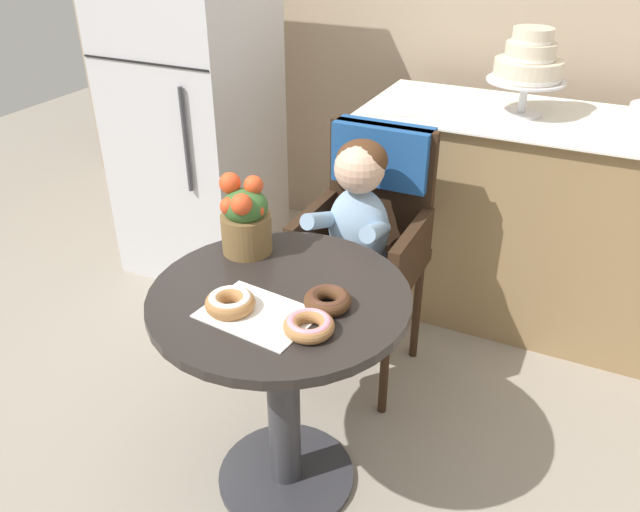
{
  "coord_description": "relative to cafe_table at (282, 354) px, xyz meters",
  "views": [
    {
      "loc": [
        0.72,
        -1.26,
        1.67
      ],
      "look_at": [
        0.05,
        0.15,
        0.77
      ],
      "focal_mm": 35.75,
      "sensor_mm": 36.0,
      "label": 1
    }
  ],
  "objects": [
    {
      "name": "ground_plane",
      "position": [
        0.0,
        0.0,
        -0.51
      ],
      "size": [
        8.0,
        8.0,
        0.0
      ],
      "primitive_type": "plane",
      "color": "gray"
    },
    {
      "name": "cafe_table",
      "position": [
        0.0,
        0.0,
        0.0
      ],
      "size": [
        0.72,
        0.72,
        0.72
      ],
      "color": "#282321",
      "rests_on": "ground"
    },
    {
      "name": "wicker_chair",
      "position": [
        -0.01,
        0.7,
        0.13
      ],
      "size": [
        0.42,
        0.45,
        0.95
      ],
      "rotation": [
        0.0,
        0.0,
        -0.09
      ],
      "color": "#332114",
      "rests_on": "ground"
    },
    {
      "name": "seated_child",
      "position": [
        -0.01,
        0.55,
        0.17
      ],
      "size": [
        0.27,
        0.32,
        0.73
      ],
      "color": "#8CADCC",
      "rests_on": "ground"
    },
    {
      "name": "paper_napkin",
      "position": [
        0.0,
        -0.12,
        0.21
      ],
      "size": [
        0.31,
        0.23,
        0.0
      ],
      "primitive_type": "cube",
      "rotation": [
        0.0,
        0.0,
        -0.12
      ],
      "color": "white",
      "rests_on": "cafe_table"
    },
    {
      "name": "donut_front",
      "position": [
        0.15,
        -0.01,
        0.24
      ],
      "size": [
        0.13,
        0.13,
        0.04
      ],
      "color": "#4C2D19",
      "rests_on": "cafe_table"
    },
    {
      "name": "donut_mid",
      "position": [
        0.15,
        -0.12,
        0.23
      ],
      "size": [
        0.13,
        0.13,
        0.04
      ],
      "color": "#AD7542",
      "rests_on": "cafe_table"
    },
    {
      "name": "donut_side",
      "position": [
        -0.08,
        -0.13,
        0.24
      ],
      "size": [
        0.13,
        0.13,
        0.05
      ],
      "color": "#AD7542",
      "rests_on": "cafe_table"
    },
    {
      "name": "flower_vase",
      "position": [
        -0.2,
        0.16,
        0.33
      ],
      "size": [
        0.16,
        0.15,
        0.24
      ],
      "color": "brown",
      "rests_on": "cafe_table"
    },
    {
      "name": "display_counter",
      "position": [
        0.55,
        1.3,
        -0.05
      ],
      "size": [
        1.56,
        0.62,
        0.9
      ],
      "color": "#93754C",
      "rests_on": "ground"
    },
    {
      "name": "tiered_cake_stand",
      "position": [
        0.38,
        1.3,
        0.59
      ],
      "size": [
        0.3,
        0.3,
        0.33
      ],
      "color": "silver",
      "rests_on": "display_counter"
    },
    {
      "name": "refrigerator",
      "position": [
        -1.05,
        1.1,
        0.34
      ],
      "size": [
        0.64,
        0.63,
        1.7
      ],
      "color": "silver",
      "rests_on": "ground"
    }
  ]
}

